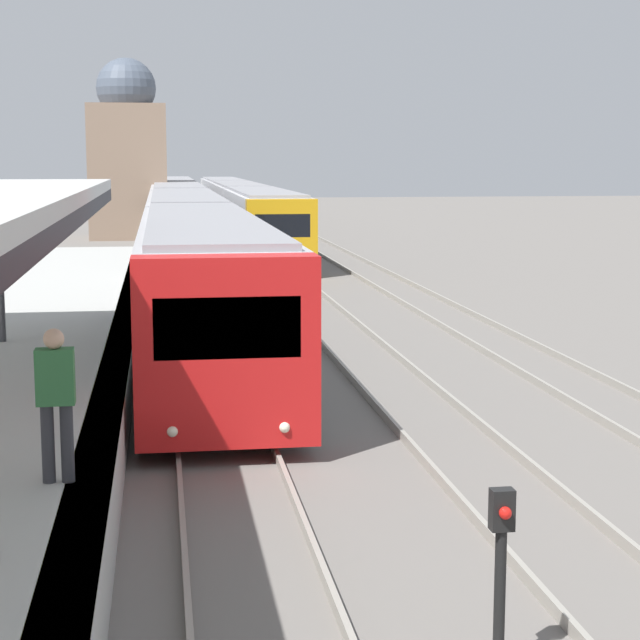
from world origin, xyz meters
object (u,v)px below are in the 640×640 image
(train_near, at_px, (181,220))
(train_far, at_px, (239,207))
(signal_post_near, at_px, (501,558))
(person_on_platform, at_px, (56,396))

(train_near, distance_m, train_far, 14.32)
(signal_post_near, bearing_deg, train_far, 88.24)
(person_on_platform, xyz_separation_m, train_near, (2.04, 35.57, -0.16))
(train_far, distance_m, signal_post_near, 52.44)
(train_near, relative_size, train_far, 1.46)
(train_far, bearing_deg, signal_post_near, -91.76)
(train_far, bearing_deg, person_on_platform, -96.41)
(signal_post_near, bearing_deg, train_near, 92.84)
(person_on_platform, bearing_deg, train_near, 86.72)
(person_on_platform, bearing_deg, train_far, 83.59)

